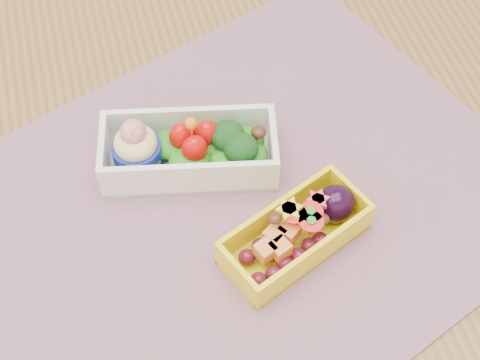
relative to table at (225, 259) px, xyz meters
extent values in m
cube|color=brown|center=(0.00, 0.00, 0.08)|extent=(1.20, 0.80, 0.04)
cylinder|color=brown|center=(0.54, 0.34, -0.30)|extent=(0.06, 0.06, 0.71)
cube|color=gray|center=(0.01, 0.00, 0.10)|extent=(0.70, 0.62, 0.00)
cube|color=white|center=(-0.02, 0.06, 0.13)|extent=(0.19, 0.12, 0.05)
ellipsoid|color=green|center=(-0.02, 0.06, 0.12)|extent=(0.18, 0.10, 0.02)
cylinder|color=navy|center=(-0.07, 0.07, 0.13)|extent=(0.05, 0.05, 0.03)
sphere|color=red|center=(-0.07, 0.07, 0.16)|extent=(0.03, 0.03, 0.03)
ellipsoid|color=#B90C07|center=(-0.02, 0.07, 0.14)|extent=(0.03, 0.02, 0.03)
ellipsoid|color=#B90C07|center=(-0.01, 0.06, 0.14)|extent=(0.03, 0.02, 0.03)
ellipsoid|color=#B90C07|center=(0.00, 0.07, 0.14)|extent=(0.03, 0.02, 0.03)
sphere|color=orange|center=(-0.01, 0.07, 0.17)|extent=(0.01, 0.01, 0.01)
ellipsoid|color=black|center=(0.02, 0.06, 0.14)|extent=(0.04, 0.04, 0.03)
ellipsoid|color=black|center=(0.03, 0.04, 0.14)|extent=(0.04, 0.04, 0.03)
ellipsoid|color=#3F2111|center=(0.05, 0.06, 0.14)|extent=(0.02, 0.02, 0.01)
cube|color=yellow|center=(0.06, -0.06, 0.12)|extent=(0.16, 0.12, 0.04)
ellipsoid|color=#540F20|center=(0.03, -0.07, 0.12)|extent=(0.09, 0.06, 0.02)
cube|color=orange|center=(0.04, -0.06, 0.13)|extent=(0.05, 0.04, 0.02)
cone|color=red|center=(0.06, -0.05, 0.13)|extent=(0.03, 0.03, 0.02)
cone|color=red|center=(0.07, -0.05, 0.13)|extent=(0.03, 0.03, 0.02)
cone|color=red|center=(0.07, -0.06, 0.13)|extent=(0.03, 0.03, 0.02)
cylinder|color=yellow|center=(0.05, -0.04, 0.15)|extent=(0.03, 0.03, 0.01)
cylinder|color=#E53F5B|center=(0.08, -0.04, 0.14)|extent=(0.02, 0.02, 0.01)
ellipsoid|color=#3F2111|center=(0.04, -0.05, 0.13)|extent=(0.01, 0.01, 0.01)
ellipsoid|color=#3F2111|center=(0.08, -0.06, 0.13)|extent=(0.01, 0.01, 0.01)
ellipsoid|color=black|center=(0.10, -0.04, 0.13)|extent=(0.04, 0.04, 0.04)
camera|label=1|loc=(-0.08, -0.37, 0.70)|focal=52.48mm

